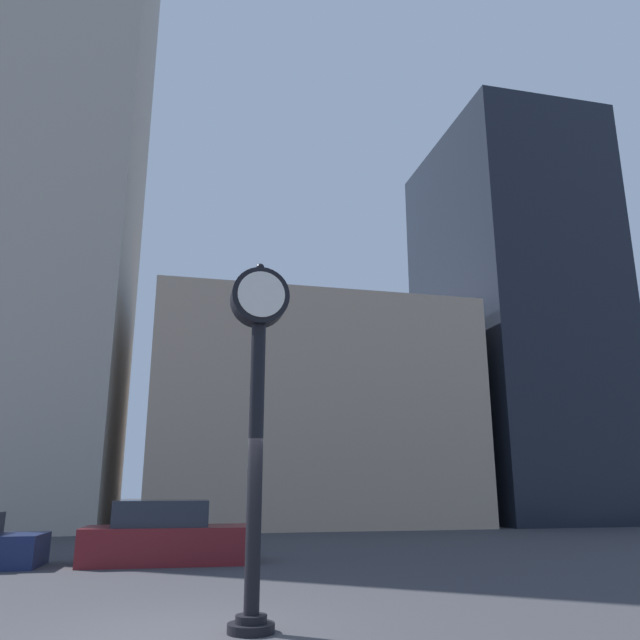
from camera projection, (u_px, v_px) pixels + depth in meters
The scene contains 6 objects.
ground_plane at pixel (184, 636), 7.98m from camera, with size 200.00×200.00×0.00m, color #38383D.
building_tall_tower at pixel (19, 127), 33.87m from camera, with size 12.82×12.00×41.55m.
building_storefront_row at pixel (303, 418), 33.38m from camera, with size 15.68×12.00×10.87m.
building_glass_modern at pixel (511, 320), 37.81m from camera, with size 8.24×12.00×23.24m.
street_clock at pixel (257, 385), 8.97m from camera, with size 0.85×0.63×5.12m.
car_maroon at pixel (167, 537), 15.65m from camera, with size 4.23×1.99×1.52m.
Camera 1 is at (-0.30, -8.93, 1.84)m, focal length 35.00 mm.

